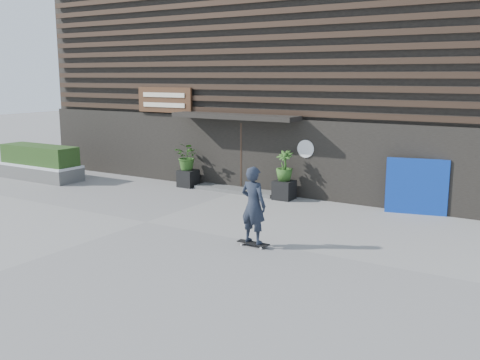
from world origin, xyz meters
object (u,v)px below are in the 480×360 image
Objects in this scene: planter_pot_right at (284,190)px; blue_tarp at (417,187)px; skateboarder at (253,205)px; raised_bed at (41,172)px; planter_pot_left at (188,178)px.

blue_tarp is at bearing 4.26° from planter_pot_right.
planter_pot_right is at bearing 171.39° from blue_tarp.
blue_tarp reaches higher than planter_pot_right.
raised_bed is at bearing 165.09° from skateboarder.
planter_pot_right is 0.17× the size of raised_bed.
raised_bed is 13.67m from blue_tarp.
blue_tarp is at bearing 2.20° from planter_pot_left.
blue_tarp is 0.90× the size of skateboarder.
planter_pot_right is at bearing 0.00° from planter_pot_left.
planter_pot_left is at bearing 180.00° from planter_pot_right.
raised_bed is 1.87× the size of skateboarder.
planter_pot_left is 0.17× the size of raised_bed.
blue_tarp reaches higher than planter_pot_left.
planter_pot_left is at bearing 138.99° from skateboarder.
planter_pot_left is 3.80m from planter_pot_right.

